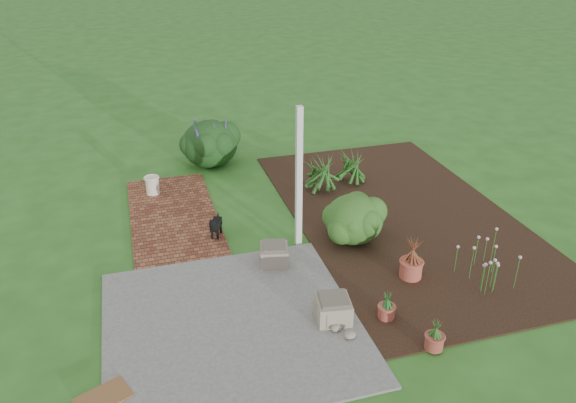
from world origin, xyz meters
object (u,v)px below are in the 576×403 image
object	(u,v)px
cream_ceramic_urn	(152,185)
evergreen_shrub	(354,218)
black_dog	(215,225)
stone_trough_near	(331,311)

from	to	relation	value
cream_ceramic_urn	evergreen_shrub	distance (m)	4.33
cream_ceramic_urn	evergreen_shrub	xyz separation A→B (m)	(3.25, -2.85, 0.24)
cream_ceramic_urn	black_dog	bearing A→B (deg)	-65.82
stone_trough_near	cream_ceramic_urn	bearing A→B (deg)	113.78
cream_ceramic_urn	evergreen_shrub	world-z (taller)	evergreen_shrub
stone_trough_near	evergreen_shrub	bearing A→B (deg)	60.12
stone_trough_near	black_dog	world-z (taller)	black_dog
stone_trough_near	evergreen_shrub	distance (m)	2.28
black_dog	cream_ceramic_urn	size ratio (longest dim) A/B	1.27
black_dog	cream_ceramic_urn	bearing A→B (deg)	137.81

